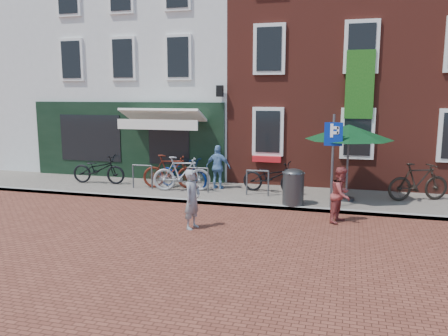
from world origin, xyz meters
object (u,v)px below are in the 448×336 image
(cafe_person, at_px, (218,167))
(bicycle_0, at_px, (99,169))
(litter_bin, at_px, (293,185))
(parasol, at_px, (349,129))
(parking_sign, at_px, (333,148))
(woman, at_px, (192,199))
(boy, at_px, (341,195))
(bicycle_4, at_px, (271,177))
(bicycle_3, at_px, (182,174))
(bicycle_1, at_px, (171,171))
(bicycle_2, at_px, (183,173))
(bicycle_5, at_px, (418,182))

(cafe_person, xyz_separation_m, bicycle_0, (-4.41, -0.29, -0.23))
(litter_bin, relative_size, parasol, 0.44)
(litter_bin, bearing_deg, bicycle_0, 169.82)
(parking_sign, height_order, woman, parking_sign)
(parking_sign, distance_m, parasol, 1.22)
(boy, bearing_deg, cafe_person, 79.36)
(parking_sign, xyz_separation_m, bicycle_0, (-8.23, 1.34, -1.19))
(parking_sign, height_order, bicycle_0, parking_sign)
(litter_bin, relative_size, cafe_person, 0.76)
(woman, height_order, boy, woman)
(litter_bin, xyz_separation_m, bicycle_0, (-7.15, 1.28, -0.07))
(bicycle_4, bearing_deg, parasol, -90.82)
(bicycle_3, bearing_deg, bicycle_0, 69.56)
(parking_sign, distance_m, bicycle_1, 5.69)
(parasol, height_order, bicycle_1, parasol)
(cafe_person, relative_size, bicycle_2, 0.75)
(bicycle_1, height_order, bicycle_2, bicycle_1)
(boy, relative_size, bicycle_2, 0.73)
(litter_bin, distance_m, parasol, 2.39)
(bicycle_0, relative_size, bicycle_3, 1.03)
(parasol, relative_size, woman, 1.76)
(litter_bin, xyz_separation_m, boy, (1.37, -1.13, 0.04))
(bicycle_1, xyz_separation_m, bicycle_4, (3.45, 0.23, -0.06))
(bicycle_0, bearing_deg, bicycle_2, -92.59)
(parasol, xyz_separation_m, bicycle_4, (-2.38, 0.46, -1.64))
(parking_sign, distance_m, bicycle_4, 2.76)
(parking_sign, xyz_separation_m, woman, (-3.24, -2.63, -1.07))
(parasol, xyz_separation_m, bicycle_5, (2.09, 0.54, -1.59))
(parasol, height_order, boy, parasol)
(parking_sign, height_order, parasol, parking_sign)
(bicycle_3, distance_m, bicycle_4, 2.98)
(litter_bin, bearing_deg, cafe_person, 150.18)
(litter_bin, xyz_separation_m, cafe_person, (-2.74, 1.57, 0.16))
(litter_bin, height_order, bicycle_1, bicycle_1)
(cafe_person, distance_m, bicycle_1, 1.64)
(woman, xyz_separation_m, cafe_person, (-0.58, 4.26, 0.11))
(woman, distance_m, bicycle_4, 4.34)
(bicycle_1, relative_size, bicycle_3, 1.00)
(cafe_person, height_order, bicycle_4, cafe_person)
(bicycle_0, distance_m, bicycle_2, 3.20)
(litter_bin, relative_size, woman, 0.77)
(bicycle_1, height_order, bicycle_5, same)
(parking_sign, bearing_deg, bicycle_1, 166.61)
(bicycle_4, xyz_separation_m, bicycle_5, (4.47, 0.08, 0.06))
(parasol, height_order, bicycle_2, parasol)
(boy, height_order, cafe_person, cafe_person)
(litter_bin, distance_m, woman, 3.45)
(cafe_person, relative_size, bicycle_5, 0.78)
(parasol, relative_size, cafe_person, 1.74)
(litter_bin, bearing_deg, parking_sign, -3.18)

